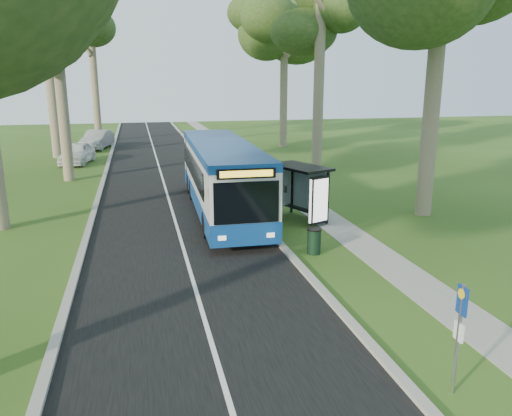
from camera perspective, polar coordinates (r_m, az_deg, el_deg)
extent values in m
plane|color=#2D4B17|center=(15.47, 6.18, -8.07)|extent=(120.00, 120.00, 0.00)
cube|color=black|center=(24.20, -9.71, 0.15)|extent=(7.00, 100.00, 0.02)
cube|color=#9E9B93|center=(24.64, -1.57, 0.73)|extent=(0.25, 100.00, 0.12)
cube|color=#9E9B93|center=(24.24, -17.98, -0.22)|extent=(0.25, 100.00, 0.12)
cube|color=white|center=(24.20, -9.71, 0.18)|extent=(0.12, 100.00, 0.00)
cube|color=gray|center=(25.42, 5.06, 0.99)|extent=(1.50, 100.00, 0.02)
cube|color=silver|center=(22.58, -3.95, 3.87)|extent=(2.83, 12.02, 2.84)
cube|color=navy|center=(22.79, -3.90, 1.34)|extent=(2.86, 12.05, 0.80)
cube|color=navy|center=(22.39, -4.00, 7.04)|extent=(2.86, 12.05, 0.32)
cube|color=black|center=(16.80, -0.53, 0.64)|extent=(2.24, 0.11, 1.44)
cube|color=yellow|center=(16.56, -0.51, 3.96)|extent=(1.79, 0.07, 0.22)
cube|color=black|center=(17.25, -0.57, -3.81)|extent=(2.39, 0.19, 0.30)
cylinder|color=black|center=(19.16, -5.36, -1.94)|extent=(0.31, 1.04, 1.04)
cylinder|color=black|center=(19.58, 1.17, -1.51)|extent=(0.31, 1.04, 1.04)
cylinder|color=black|center=(26.08, -7.63, 2.40)|extent=(0.31, 1.04, 1.04)
cylinder|color=black|center=(26.39, -2.76, 2.66)|extent=(0.31, 1.04, 1.04)
cylinder|color=gray|center=(10.47, 22.07, -13.83)|extent=(0.07, 0.07, 2.26)
cube|color=navy|center=(10.12, 22.51, -9.74)|extent=(0.06, 0.32, 0.56)
cylinder|color=yellow|center=(10.05, 22.42, -9.06)|extent=(0.03, 0.20, 0.20)
cube|color=white|center=(10.39, 22.17, -12.94)|extent=(0.07, 0.27, 0.36)
cube|color=black|center=(20.58, 7.44, 0.93)|extent=(0.12, 0.12, 2.27)
cube|color=black|center=(22.71, 5.37, 2.27)|extent=(0.12, 0.12, 2.27)
cube|color=black|center=(21.23, 5.01, 4.69)|extent=(2.44, 3.13, 0.11)
cube|color=silver|center=(21.65, 6.55, 1.87)|extent=(0.92, 2.16, 1.82)
cube|color=black|center=(20.29, 6.06, 0.78)|extent=(0.94, 0.50, 2.00)
cube|color=white|center=(20.21, 6.14, 0.72)|extent=(0.72, 0.31, 1.77)
cube|color=black|center=(21.97, 5.35, -0.10)|extent=(0.94, 1.64, 0.05)
cylinder|color=black|center=(17.53, 6.64, -3.85)|extent=(0.48, 0.48, 0.86)
cylinder|color=black|center=(17.39, 6.69, -2.44)|extent=(0.52, 0.52, 0.05)
imported|color=white|center=(38.45, -19.79, 5.92)|extent=(2.55, 4.73, 1.53)
imported|color=#9B9EA3|center=(46.25, -17.69, 7.46)|extent=(2.80, 5.18, 1.62)
cylinder|color=#7A6B56|center=(31.71, -21.34, 11.91)|extent=(0.65, 0.65, 10.06)
cylinder|color=#7A6B56|center=(41.88, -22.55, 14.29)|extent=(0.73, 0.73, 13.12)
cylinder|color=#7A6B56|center=(51.56, -17.95, 13.39)|extent=(0.68, 0.68, 11.11)
ellipsoid|color=#27441A|center=(51.85, -18.48, 19.87)|extent=(5.20, 5.20, 7.62)
cylinder|color=#7A6B56|center=(23.06, 19.70, 13.83)|extent=(0.70, 0.70, 11.96)
cylinder|color=#7A6B56|center=(33.54, 7.19, 13.79)|extent=(0.68, 0.68, 11.16)
cylinder|color=#7A6B56|center=(45.31, 3.19, 13.80)|extent=(0.67, 0.67, 10.80)
ellipsoid|color=#27441A|center=(45.61, 3.30, 20.99)|extent=(5.20, 5.20, 7.41)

